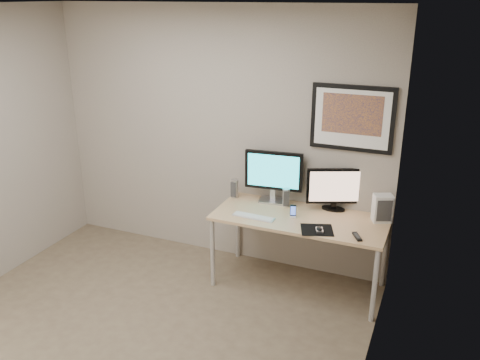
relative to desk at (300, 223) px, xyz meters
The scene contains 14 objects.
floor 1.81m from the desk, 126.53° to the right, with size 3.60×3.60×0.00m, color brown.
room 1.66m from the desk, 137.99° to the right, with size 3.60×3.60×3.60m.
desk is the anchor object (origin of this frame).
framed_art 1.07m from the desk, 43.46° to the left, with size 0.75×0.04×0.60m.
monitor_large 0.56m from the desk, 145.08° to the left, with size 0.57×0.21×0.52m.
monitor_tv 0.47m from the desk, 48.39° to the left, with size 0.50×0.24×0.42m.
speaker_left 0.80m from the desk, 164.31° to the left, with size 0.07×0.07×0.19m, color #AFAFB4.
speaker_right 0.32m from the desk, 136.43° to the left, with size 0.07×0.07×0.18m, color #AFAFB4.
phone_dock 0.15m from the desk, 145.85° to the right, with size 0.06×0.06×0.12m, color black.
keyboard 0.44m from the desk, 155.33° to the right, with size 0.40×0.11×0.01m, color silver.
mousepad 0.31m from the desk, 45.23° to the right, with size 0.28×0.25×0.00m, color black.
mouse 0.35m from the desk, 44.05° to the right, with size 0.05×0.10×0.03m, color black.
remote 0.62m from the desk, 21.84° to the right, with size 0.04×0.16×0.02m, color black.
fan_unit 0.76m from the desk, 15.25° to the left, with size 0.17×0.12×0.25m, color silver.
Camera 1 is at (2.14, -2.83, 2.68)m, focal length 38.00 mm.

